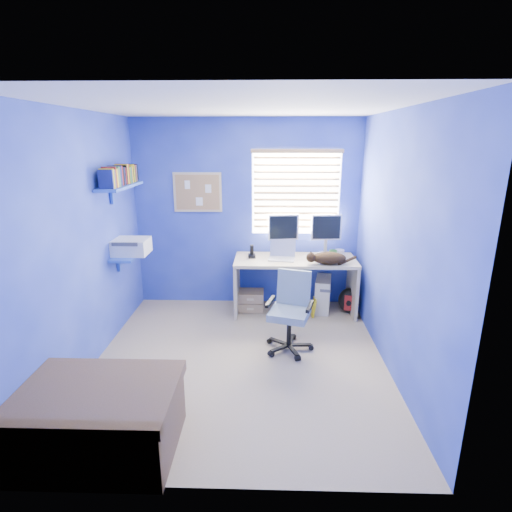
{
  "coord_description": "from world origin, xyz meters",
  "views": [
    {
      "loc": [
        0.27,
        -3.69,
        2.22
      ],
      "look_at": [
        0.15,
        0.65,
        0.95
      ],
      "focal_mm": 28.0,
      "sensor_mm": 36.0,
      "label": 1
    }
  ],
  "objects_px": {
    "cat": "(329,258)",
    "office_chair": "(290,321)",
    "laptop": "(282,251)",
    "tower_pc": "(323,294)",
    "desk": "(294,286)"
  },
  "relations": [
    {
      "from": "laptop",
      "to": "office_chair",
      "type": "xyz_separation_m",
      "value": [
        0.07,
        -0.94,
        -0.53
      ]
    },
    {
      "from": "laptop",
      "to": "office_chair",
      "type": "distance_m",
      "value": 1.08
    },
    {
      "from": "cat",
      "to": "tower_pc",
      "type": "relative_size",
      "value": 0.94
    },
    {
      "from": "desk",
      "to": "office_chair",
      "type": "xyz_separation_m",
      "value": [
        -0.11,
        -0.97,
        -0.05
      ]
    },
    {
      "from": "laptop",
      "to": "cat",
      "type": "height_order",
      "value": "laptop"
    },
    {
      "from": "tower_pc",
      "to": "office_chair",
      "type": "height_order",
      "value": "office_chair"
    },
    {
      "from": "desk",
      "to": "office_chair",
      "type": "bearing_deg",
      "value": -96.34
    },
    {
      "from": "desk",
      "to": "laptop",
      "type": "relative_size",
      "value": 4.74
    },
    {
      "from": "cat",
      "to": "tower_pc",
      "type": "height_order",
      "value": "cat"
    },
    {
      "from": "cat",
      "to": "office_chair",
      "type": "relative_size",
      "value": 0.5
    },
    {
      "from": "laptop",
      "to": "tower_pc",
      "type": "bearing_deg",
      "value": 19.12
    },
    {
      "from": "laptop",
      "to": "tower_pc",
      "type": "height_order",
      "value": "laptop"
    },
    {
      "from": "desk",
      "to": "tower_pc",
      "type": "bearing_deg",
      "value": 11.18
    },
    {
      "from": "laptop",
      "to": "tower_pc",
      "type": "xyz_separation_m",
      "value": [
        0.57,
        0.11,
        -0.62
      ]
    },
    {
      "from": "desk",
      "to": "laptop",
      "type": "xyz_separation_m",
      "value": [
        -0.18,
        -0.03,
        0.48
      ]
    }
  ]
}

